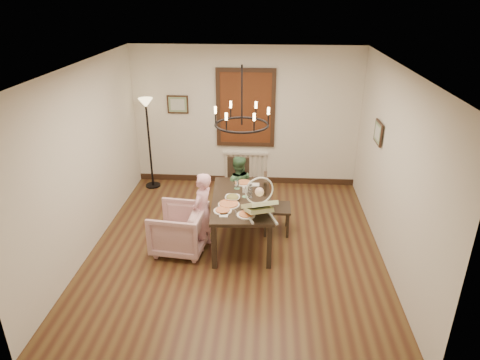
# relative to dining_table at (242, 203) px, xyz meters

# --- Properties ---
(room_shell) EXTENTS (4.51, 5.00, 2.81)m
(room_shell) POSITION_rel_dining_table_xyz_m (-0.07, 0.18, 0.72)
(room_shell) COLOR brown
(room_shell) RESTS_ON ground
(dining_table) EXTENTS (1.02, 1.68, 0.76)m
(dining_table) POSITION_rel_dining_table_xyz_m (0.00, 0.00, 0.00)
(dining_table) COLOR black
(dining_table) RESTS_ON room_shell
(chair_far) EXTENTS (0.44, 0.44, 0.93)m
(chair_far) POSITION_rel_dining_table_xyz_m (-0.17, 1.17, -0.21)
(chair_far) COLOR black
(chair_far) RESTS_ON room_shell
(chair_right) EXTENTS (0.45, 0.45, 1.01)m
(chair_right) POSITION_rel_dining_table_xyz_m (0.56, 0.32, -0.17)
(chair_right) COLOR black
(chair_right) RESTS_ON room_shell
(armchair) EXTENTS (0.88, 0.86, 0.72)m
(armchair) POSITION_rel_dining_table_xyz_m (-0.95, -0.34, -0.31)
(armchair) COLOR #D4A2A8
(armchair) RESTS_ON room_shell
(elderly_woman) EXTENTS (0.36, 0.44, 1.05)m
(elderly_woman) POSITION_rel_dining_table_xyz_m (-0.59, -0.24, -0.15)
(elderly_woman) COLOR #E9A4B5
(elderly_woman) RESTS_ON room_shell
(seated_man) EXTENTS (0.48, 0.38, 0.95)m
(seated_man) POSITION_rel_dining_table_xyz_m (-0.12, 0.80, -0.20)
(seated_man) COLOR #3B6340
(seated_man) RESTS_ON room_shell
(baby_bouncer) EXTENTS (0.62, 0.73, 0.40)m
(baby_bouncer) POSITION_rel_dining_table_xyz_m (0.28, -0.54, 0.29)
(baby_bouncer) COLOR beige
(baby_bouncer) RESTS_ON dining_table
(salad_bowl) EXTENTS (0.28, 0.28, 0.07)m
(salad_bowl) POSITION_rel_dining_table_xyz_m (-0.14, -0.07, 0.12)
(salad_bowl) COLOR white
(salad_bowl) RESTS_ON dining_table
(pizza_platter) EXTENTS (0.32, 0.32, 0.04)m
(pizza_platter) POSITION_rel_dining_table_xyz_m (-0.18, -0.25, 0.11)
(pizza_platter) COLOR tan
(pizza_platter) RESTS_ON dining_table
(drinking_glass) EXTENTS (0.07, 0.07, 0.13)m
(drinking_glass) POSITION_rel_dining_table_xyz_m (0.13, 0.04, 0.15)
(drinking_glass) COLOR silver
(drinking_glass) RESTS_ON dining_table
(window_blinds) EXTENTS (1.00, 0.03, 1.40)m
(window_blinds) POSITION_rel_dining_table_xyz_m (-0.07, 2.27, 0.92)
(window_blinds) COLOR #5A2412
(window_blinds) RESTS_ON room_shell
(radiator) EXTENTS (0.92, 0.12, 0.62)m
(radiator) POSITION_rel_dining_table_xyz_m (-0.07, 2.29, -0.33)
(radiator) COLOR silver
(radiator) RESTS_ON room_shell
(picture_back) EXTENTS (0.42, 0.03, 0.36)m
(picture_back) POSITION_rel_dining_table_xyz_m (-1.42, 2.28, 0.97)
(picture_back) COLOR black
(picture_back) RESTS_ON room_shell
(picture_right) EXTENTS (0.03, 0.42, 0.36)m
(picture_right) POSITION_rel_dining_table_xyz_m (2.14, 0.71, 0.97)
(picture_right) COLOR black
(picture_right) RESTS_ON room_shell
(floor_lamp) EXTENTS (0.30, 0.30, 1.80)m
(floor_lamp) POSITION_rel_dining_table_xyz_m (-1.97, 1.96, 0.22)
(floor_lamp) COLOR black
(floor_lamp) RESTS_ON room_shell
(chandelier) EXTENTS (0.80, 0.80, 0.04)m
(chandelier) POSITION_rel_dining_table_xyz_m (-0.00, 0.00, 1.27)
(chandelier) COLOR black
(chandelier) RESTS_ON room_shell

